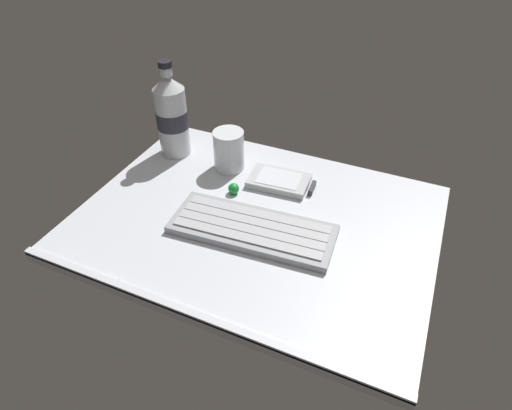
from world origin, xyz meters
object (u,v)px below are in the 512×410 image
object	(u,v)px
keyboard	(252,229)
handheld_device	(282,182)
juice_cup	(229,152)
trackball_mouse	(234,189)
water_bottle	(172,116)

from	to	relation	value
keyboard	handheld_device	bearing A→B (deg)	91.23
juice_cup	trackball_mouse	bearing A→B (deg)	-58.35
water_bottle	trackball_mouse	bearing A→B (deg)	-24.55
keyboard	handheld_device	distance (cm)	15.33
keyboard	trackball_mouse	distance (cm)	11.90
juice_cup	water_bottle	bearing A→B (deg)	177.32
water_bottle	juice_cup	bearing A→B (deg)	-2.68
handheld_device	water_bottle	distance (cm)	27.40
water_bottle	keyboard	bearing A→B (deg)	-33.14
handheld_device	juice_cup	bearing A→B (deg)	174.25
keyboard	water_bottle	xyz separation A→B (cm)	(-26.38, 17.22, 8.20)
water_bottle	handheld_device	bearing A→B (deg)	-4.15
juice_cup	trackball_mouse	size ratio (longest dim) A/B	3.86
juice_cup	handheld_device	bearing A→B (deg)	-5.75
juice_cup	water_bottle	world-z (taller)	water_bottle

